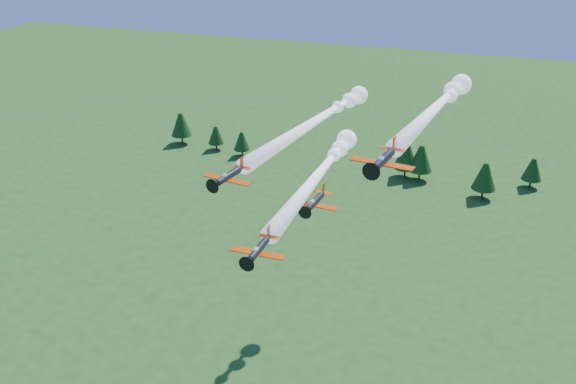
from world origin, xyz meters
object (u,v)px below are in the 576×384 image
(plane_left, at_px, (318,119))
(plane_slot, at_px, (315,202))
(plane_right, at_px, (437,106))
(plane_lead, at_px, (321,172))

(plane_left, bearing_deg, plane_slot, -64.74)
(plane_left, height_order, plane_right, plane_right)
(plane_slot, bearing_deg, plane_right, 53.25)
(plane_lead, relative_size, plane_slot, 5.79)
(plane_right, distance_m, plane_slot, 25.87)
(plane_slot, bearing_deg, plane_left, 110.65)
(plane_lead, relative_size, plane_right, 1.02)
(plane_left, bearing_deg, plane_right, -2.76)
(plane_lead, xyz_separation_m, plane_left, (-5.10, 14.90, 3.64))
(plane_lead, xyz_separation_m, plane_right, (16.40, 10.33, 9.69))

